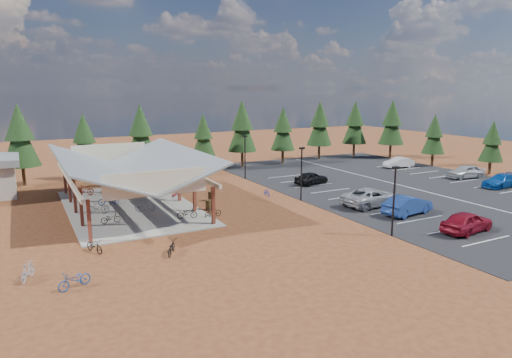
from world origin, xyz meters
name	(u,v)px	position (x,y,z in m)	size (l,w,h in m)	color
ground	(265,212)	(0.00, 0.00, 0.00)	(140.00, 140.00, 0.00)	#552A16
asphalt_lot	(398,185)	(18.50, 3.00, 0.02)	(27.00, 44.00, 0.04)	black
concrete_pad	(130,207)	(-10.00, 7.00, 0.05)	(10.60, 18.60, 0.10)	gray
bike_pavilion	(128,166)	(-10.00, 7.00, 3.82)	(11.65, 19.40, 4.97)	#5D261A
lamp_post_0	(394,196)	(5.00, -10.00, 2.98)	(0.50, 0.25, 5.14)	black
lamp_post_1	(301,170)	(5.00, 2.00, 2.98)	(0.50, 0.25, 5.14)	black
lamp_post_2	(245,154)	(5.00, 14.00, 2.98)	(0.50, 0.25, 5.14)	black
trash_bin_0	(209,205)	(-4.08, 2.84, 0.45)	(0.60, 0.60, 0.90)	#3D2C15
trash_bin_1	(211,196)	(-2.59, 5.93, 0.45)	(0.60, 0.60, 0.90)	#3D2C15
pine_1	(20,136)	(-18.23, 21.92, 5.50)	(3.87, 3.87, 9.01)	#382314
pine_2	(84,139)	(-11.63, 22.38, 4.75)	(3.34, 3.34, 7.78)	#382314
pine_3	(141,132)	(-5.18, 21.86, 5.32)	(3.74, 3.74, 8.72)	#382314
pine_4	(203,136)	(2.93, 21.99, 4.50)	(3.16, 3.16, 7.37)	#382314
pine_5	(242,126)	(8.38, 21.69, 5.52)	(3.88, 3.88, 9.04)	#382314
pine_6	(283,129)	(14.81, 21.75, 4.90)	(3.44, 3.44, 8.02)	#382314
pine_7	(320,124)	(21.77, 22.68, 5.35)	(3.76, 3.76, 8.75)	#382314
pine_8	(355,123)	(28.07, 22.20, 5.29)	(3.72, 3.72, 8.67)	#382314
pine_11	(492,142)	(33.51, 2.67, 4.08)	(2.87, 2.87, 6.68)	#382314
pine_12	(434,134)	(32.07, 10.37, 4.35)	(3.06, 3.06, 7.14)	#382314
pine_13	(392,123)	(32.06, 18.43, 5.44)	(3.82, 3.82, 8.90)	#382314
bike_0	(111,218)	(-12.53, 2.49, 0.50)	(0.53, 1.52, 0.80)	black
bike_1	(98,207)	(-12.94, 5.83, 0.64)	(0.51, 1.80, 1.08)	#A0A4A9
bike_2	(108,200)	(-11.63, 8.47, 0.59)	(0.64, 1.85, 0.97)	navy
bike_3	(85,190)	(-13.02, 13.48, 0.62)	(0.48, 1.72, 1.03)	#9B2C0F
bike_4	(187,213)	(-6.76, 0.90, 0.53)	(0.57, 1.63, 0.85)	black
bike_5	(145,206)	(-9.25, 4.59, 0.61)	(0.48, 1.71, 1.02)	gray
bike_6	(140,192)	(-8.32, 10.46, 0.55)	(0.60, 1.73, 0.91)	#204D86
bike_7	(146,189)	(-7.46, 11.37, 0.62)	(0.49, 1.73, 1.04)	maroon
bike_8	(95,246)	(-14.63, -3.47, 0.45)	(0.60, 1.71, 0.90)	black
bike_9	(28,271)	(-18.63, -6.29, 0.51)	(0.48, 1.71, 1.03)	#A0A1A9
bike_10	(75,280)	(-16.43, -8.70, 0.49)	(0.66, 1.88, 0.99)	navy
bike_12	(171,247)	(-10.31, -6.17, 0.47)	(0.63, 1.80, 0.94)	black
bike_14	(267,192)	(3.00, 5.12, 0.41)	(0.54, 1.55, 0.82)	navy
bike_15	(177,193)	(-5.04, 8.97, 0.45)	(0.42, 1.50, 0.90)	maroon
bike_16	(213,212)	(-4.62, 0.59, 0.42)	(0.56, 1.61, 0.85)	black
car_0	(467,222)	(10.47, -11.97, 0.83)	(1.87, 4.66, 1.59)	maroon
car_1	(407,205)	(10.25, -6.35, 0.86)	(1.73, 4.97, 1.64)	navy
car_2	(371,197)	(9.54, -2.70, 0.86)	(2.72, 5.90, 1.64)	#92949A
car_4	(311,178)	(10.07, 7.66, 0.74)	(1.66, 4.13, 1.41)	black
car_7	(501,181)	(27.40, -3.09, 0.74)	(1.96, 4.83, 1.40)	#0C4098
car_8	(466,172)	(28.30, 2.07, 0.84)	(1.89, 4.69, 1.60)	#A1A4A8
car_9	(398,163)	(26.64, 11.20, 0.74)	(1.47, 4.23, 1.39)	white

